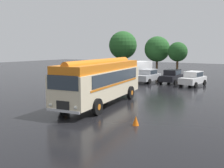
% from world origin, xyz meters
% --- Properties ---
extents(ground_plane, '(120.00, 120.00, 0.00)m').
position_xyz_m(ground_plane, '(0.00, 0.00, 0.00)').
color(ground_plane, black).
extents(vintage_bus, '(3.98, 10.35, 3.49)m').
position_xyz_m(vintage_bus, '(-0.06, 0.48, 1.89)').
color(vintage_bus, beige).
rests_on(vintage_bus, ground).
extents(car_near_left, '(2.03, 4.24, 1.66)m').
position_xyz_m(car_near_left, '(-2.73, 14.26, 0.85)').
color(car_near_left, '#B7BABF').
rests_on(car_near_left, ground).
extents(car_mid_left, '(1.98, 4.21, 1.66)m').
position_xyz_m(car_mid_left, '(0.02, 15.30, 0.85)').
color(car_mid_left, black).
rests_on(car_mid_left, ground).
extents(car_mid_right, '(2.30, 4.36, 1.66)m').
position_xyz_m(car_mid_right, '(2.90, 14.32, 0.85)').
color(car_mid_right, silver).
rests_on(car_mid_right, ground).
extents(box_van, '(2.67, 5.90, 2.50)m').
position_xyz_m(box_van, '(-5.05, 15.27, 1.36)').
color(box_van, silver).
rests_on(box_van, ground).
extents(tree_far_left, '(4.48, 4.48, 7.00)m').
position_xyz_m(tree_far_left, '(-10.47, 20.84, 4.71)').
color(tree_far_left, '#4C3823').
rests_on(tree_far_left, ground).
extents(tree_left_of_centre, '(3.88, 3.88, 6.09)m').
position_xyz_m(tree_left_of_centre, '(-5.07, 21.98, 4.18)').
color(tree_left_of_centre, '#4C3823').
rests_on(tree_left_of_centre, ground).
extents(tree_centre, '(2.81, 2.81, 5.17)m').
position_xyz_m(tree_centre, '(-1.50, 21.28, 3.75)').
color(tree_centre, '#4C3823').
rests_on(tree_centre, ground).
extents(traffic_cone, '(0.36, 0.36, 0.55)m').
position_xyz_m(traffic_cone, '(4.82, -2.99, 0.28)').
color(traffic_cone, orange).
rests_on(traffic_cone, ground).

